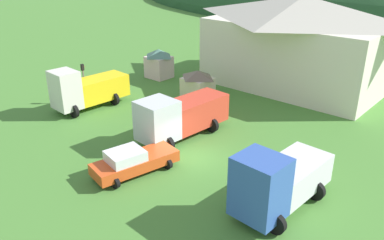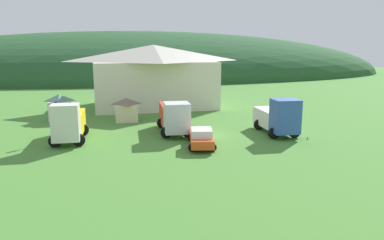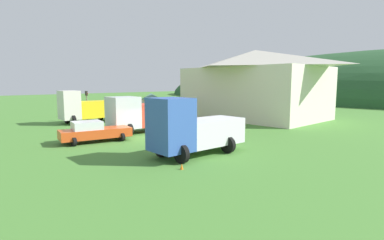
{
  "view_description": "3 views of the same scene",
  "coord_description": "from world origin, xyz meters",
  "px_view_note": "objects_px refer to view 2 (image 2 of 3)",
  "views": [
    {
      "loc": [
        14.73,
        -17.17,
        12.56
      ],
      "look_at": [
        -2.1,
        1.99,
        1.49
      ],
      "focal_mm": 36.49,
      "sensor_mm": 36.0,
      "label": 1
    },
    {
      "loc": [
        -9.81,
        -34.22,
        8.62
      ],
      "look_at": [
        -1.36,
        0.69,
        1.42
      ],
      "focal_mm": 34.85,
      "sensor_mm": 36.0,
      "label": 2
    },
    {
      "loc": [
        20.45,
        -14.38,
        4.65
      ],
      "look_at": [
        0.59,
        4.48,
        1.21
      ],
      "focal_mm": 28.27,
      "sensor_mm": 36.0,
      "label": 3
    }
  ],
  "objects_px": {
    "box_truck_blue": "(278,117)",
    "service_pickup_orange": "(201,137)",
    "tow_truck_silver": "(174,116)",
    "traffic_light_west": "(57,117)",
    "depot_building": "(154,75)",
    "traffic_cone_near_pickup": "(308,139)",
    "play_shed_pink": "(60,107)",
    "play_shed_cream": "(126,109)",
    "flatbed_truck_yellow": "(69,122)"
  },
  "relations": [
    {
      "from": "flatbed_truck_yellow",
      "to": "traffic_light_west",
      "type": "relative_size",
      "value": 1.85
    },
    {
      "from": "play_shed_pink",
      "to": "service_pickup_orange",
      "type": "distance_m",
      "value": 19.83
    },
    {
      "from": "flatbed_truck_yellow",
      "to": "service_pickup_orange",
      "type": "bearing_deg",
      "value": 70.93
    },
    {
      "from": "box_truck_blue",
      "to": "depot_building",
      "type": "bearing_deg",
      "value": -152.15
    },
    {
      "from": "traffic_light_west",
      "to": "play_shed_pink",
      "type": "bearing_deg",
      "value": 94.19
    },
    {
      "from": "flatbed_truck_yellow",
      "to": "tow_truck_silver",
      "type": "height_order",
      "value": "flatbed_truck_yellow"
    },
    {
      "from": "play_shed_pink",
      "to": "box_truck_blue",
      "type": "relative_size",
      "value": 0.47
    },
    {
      "from": "depot_building",
      "to": "traffic_light_west",
      "type": "bearing_deg",
      "value": -123.02
    },
    {
      "from": "play_shed_cream",
      "to": "box_truck_blue",
      "type": "xyz_separation_m",
      "value": [
        14.01,
        -10.07,
        0.36
      ]
    },
    {
      "from": "service_pickup_orange",
      "to": "traffic_light_west",
      "type": "bearing_deg",
      "value": -100.73
    },
    {
      "from": "play_shed_pink",
      "to": "flatbed_truck_yellow",
      "type": "distance_m",
      "value": 10.57
    },
    {
      "from": "play_shed_pink",
      "to": "flatbed_truck_yellow",
      "type": "height_order",
      "value": "flatbed_truck_yellow"
    },
    {
      "from": "depot_building",
      "to": "traffic_cone_near_pickup",
      "type": "bearing_deg",
      "value": -63.59
    },
    {
      "from": "depot_building",
      "to": "service_pickup_orange",
      "type": "relative_size",
      "value": 3.17
    },
    {
      "from": "depot_building",
      "to": "traffic_light_west",
      "type": "distance_m",
      "value": 21.04
    },
    {
      "from": "traffic_cone_near_pickup",
      "to": "traffic_light_west",
      "type": "bearing_deg",
      "value": 167.33
    },
    {
      "from": "play_shed_pink",
      "to": "traffic_light_west",
      "type": "bearing_deg",
      "value": -85.81
    },
    {
      "from": "box_truck_blue",
      "to": "tow_truck_silver",
      "type": "bearing_deg",
      "value": -104.67
    },
    {
      "from": "tow_truck_silver",
      "to": "service_pickup_orange",
      "type": "distance_m",
      "value": 5.8
    },
    {
      "from": "tow_truck_silver",
      "to": "box_truck_blue",
      "type": "xyz_separation_m",
      "value": [
        9.73,
        -3.08,
        0.02
      ]
    },
    {
      "from": "tow_truck_silver",
      "to": "traffic_light_west",
      "type": "height_order",
      "value": "traffic_light_west"
    },
    {
      "from": "tow_truck_silver",
      "to": "box_truck_blue",
      "type": "bearing_deg",
      "value": 76.43
    },
    {
      "from": "traffic_cone_near_pickup",
      "to": "tow_truck_silver",
      "type": "bearing_deg",
      "value": 154.37
    },
    {
      "from": "play_shed_pink",
      "to": "service_pickup_orange",
      "type": "bearing_deg",
      "value": -48.85
    },
    {
      "from": "play_shed_cream",
      "to": "play_shed_pink",
      "type": "xyz_separation_m",
      "value": [
        -7.47,
        2.35,
        0.19
      ]
    },
    {
      "from": "play_shed_pink",
      "to": "tow_truck_silver",
      "type": "xyz_separation_m",
      "value": [
        11.75,
        -9.34,
        0.15
      ]
    },
    {
      "from": "box_truck_blue",
      "to": "service_pickup_orange",
      "type": "relative_size",
      "value": 1.18
    },
    {
      "from": "flatbed_truck_yellow",
      "to": "depot_building",
      "type": "bearing_deg",
      "value": 153.17
    },
    {
      "from": "traffic_cone_near_pickup",
      "to": "play_shed_cream",
      "type": "bearing_deg",
      "value": 141.67
    },
    {
      "from": "depot_building",
      "to": "tow_truck_silver",
      "type": "xyz_separation_m",
      "value": [
        -0.37,
        -17.06,
        -2.76
      ]
    },
    {
      "from": "depot_building",
      "to": "service_pickup_orange",
      "type": "distance_m",
      "value": 22.95
    },
    {
      "from": "box_truck_blue",
      "to": "traffic_cone_near_pickup",
      "type": "height_order",
      "value": "box_truck_blue"
    },
    {
      "from": "play_shed_cream",
      "to": "service_pickup_orange",
      "type": "relative_size",
      "value": 0.49
    },
    {
      "from": "play_shed_cream",
      "to": "tow_truck_silver",
      "type": "height_order",
      "value": "tow_truck_silver"
    },
    {
      "from": "tow_truck_silver",
      "to": "traffic_light_west",
      "type": "xyz_separation_m",
      "value": [
        -11.03,
        -0.48,
        0.51
      ]
    },
    {
      "from": "flatbed_truck_yellow",
      "to": "traffic_light_west",
      "type": "distance_m",
      "value": 1.33
    },
    {
      "from": "play_shed_cream",
      "to": "traffic_light_west",
      "type": "distance_m",
      "value": 10.1
    },
    {
      "from": "play_shed_pink",
      "to": "traffic_cone_near_pickup",
      "type": "relative_size",
      "value": 4.83
    },
    {
      "from": "play_shed_cream",
      "to": "service_pickup_orange",
      "type": "distance_m",
      "value": 13.76
    },
    {
      "from": "depot_building",
      "to": "traffic_cone_near_pickup",
      "type": "relative_size",
      "value": 27.74
    },
    {
      "from": "tow_truck_silver",
      "to": "play_shed_cream",
      "type": "bearing_deg",
      "value": -144.51
    },
    {
      "from": "tow_truck_silver",
      "to": "traffic_cone_near_pickup",
      "type": "distance_m",
      "value": 12.99
    },
    {
      "from": "play_shed_cream",
      "to": "traffic_light_west",
      "type": "relative_size",
      "value": 0.75
    },
    {
      "from": "play_shed_pink",
      "to": "box_truck_blue",
      "type": "bearing_deg",
      "value": -30.06
    },
    {
      "from": "box_truck_blue",
      "to": "service_pickup_orange",
      "type": "xyz_separation_m",
      "value": [
        -8.44,
        -2.49,
        -0.93
      ]
    },
    {
      "from": "depot_building",
      "to": "box_truck_blue",
      "type": "bearing_deg",
      "value": -65.08
    },
    {
      "from": "play_shed_cream",
      "to": "flatbed_truck_yellow",
      "type": "xyz_separation_m",
      "value": [
        -5.66,
        -8.06,
        0.36
      ]
    },
    {
      "from": "play_shed_pink",
      "to": "flatbed_truck_yellow",
      "type": "xyz_separation_m",
      "value": [
        1.81,
        -10.41,
        0.17
      ]
    },
    {
      "from": "play_shed_cream",
      "to": "play_shed_pink",
      "type": "height_order",
      "value": "play_shed_pink"
    },
    {
      "from": "traffic_light_west",
      "to": "play_shed_cream",
      "type": "bearing_deg",
      "value": 47.9
    }
  ]
}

